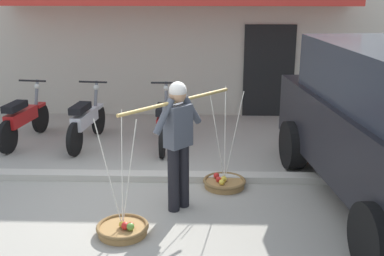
% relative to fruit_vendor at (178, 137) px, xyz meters
% --- Properties ---
extents(ground_plane, '(90.00, 90.00, 0.00)m').
position_rel_fruit_vendor_xyz_m(ground_plane, '(-0.50, 0.23, -0.98)').
color(ground_plane, '#9E998C').
extents(sidewalk_curb, '(20.00, 0.24, 0.10)m').
position_rel_fruit_vendor_xyz_m(sidewalk_curb, '(-0.50, 0.93, -0.93)').
color(sidewalk_curb, '#BAB4A5').
rests_on(sidewalk_curb, ground).
extents(fruit_vendor, '(1.28, 1.43, 1.70)m').
position_rel_fruit_vendor_xyz_m(fruit_vendor, '(0.00, 0.00, 0.00)').
color(fruit_vendor, black).
rests_on(fruit_vendor, ground).
extents(fruit_basket_left_side, '(0.62, 0.62, 1.45)m').
position_rel_fruit_vendor_xyz_m(fruit_basket_left_side, '(-0.62, -0.70, -0.90)').
color(fruit_basket_left_side, '#9E7542').
rests_on(fruit_basket_left_side, ground).
extents(fruit_basket_right_side, '(0.62, 0.62, 1.45)m').
position_rel_fruit_vendor_xyz_m(fruit_basket_right_side, '(0.62, 0.70, -0.90)').
color(fruit_basket_right_side, '#9E7542').
rests_on(fruit_basket_right_side, ground).
extents(motorcycle_nearest_shop, '(0.54, 1.82, 1.09)m').
position_rel_fruit_vendor_xyz_m(motorcycle_nearest_shop, '(-3.01, 2.60, -0.53)').
color(motorcycle_nearest_shop, black).
rests_on(motorcycle_nearest_shop, ground).
extents(motorcycle_second_in_row, '(0.54, 1.82, 1.09)m').
position_rel_fruit_vendor_xyz_m(motorcycle_second_in_row, '(-1.83, 2.53, -0.53)').
color(motorcycle_second_in_row, black).
rests_on(motorcycle_second_in_row, ground).
extents(motorcycle_third_in_row, '(0.54, 1.82, 1.09)m').
position_rel_fruit_vendor_xyz_m(motorcycle_third_in_row, '(-0.40, 2.49, -0.53)').
color(motorcycle_third_in_row, black).
rests_on(motorcycle_third_in_row, ground).
extents(storefront_building, '(13.00, 6.00, 4.20)m').
position_rel_fruit_vendor_xyz_m(storefront_building, '(-0.25, 7.14, 1.12)').
color(storefront_building, beige).
rests_on(storefront_building, ground).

